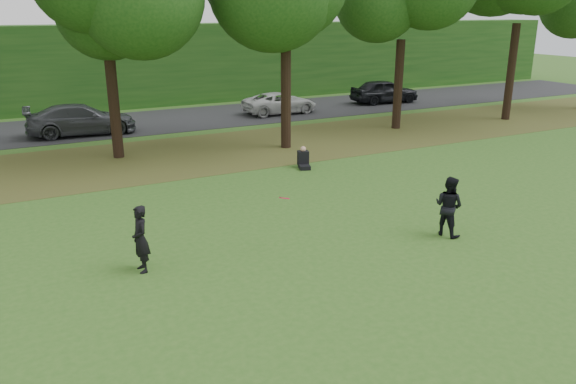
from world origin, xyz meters
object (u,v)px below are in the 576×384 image
at_px(seated_person, 303,160).
at_px(player_left, 140,239).
at_px(frisbee, 284,198).
at_px(player_right, 449,206).

bearing_deg(seated_person, player_left, -123.31).
xyz_separation_m(frisbee, seated_person, (4.21, 6.72, -1.10)).
bearing_deg(seated_person, player_right, -70.84).
height_order(player_left, seated_person, player_left).
bearing_deg(player_right, frisbee, 59.52).
distance_m(player_left, player_right, 8.07).
relative_size(player_right, frisbee, 5.28).
xyz_separation_m(player_right, frisbee, (-4.42, 1.07, 0.58)).
bearing_deg(player_left, player_right, 75.48).
height_order(frisbee, seated_person, frisbee).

